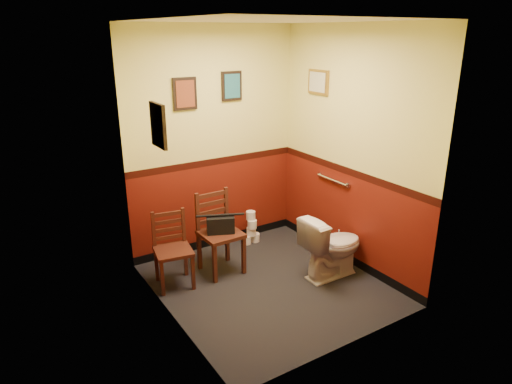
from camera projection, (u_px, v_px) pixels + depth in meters
floor at (268, 285)px, 4.96m from camera, size 2.20×2.40×0.00m
ceiling at (271, 20)px, 4.06m from camera, size 2.20×2.40×0.00m
wall_back at (214, 142)px, 5.47m from camera, size 2.20×0.00×2.70m
wall_front at (355, 202)px, 3.55m from camera, size 2.20×0.00×2.70m
wall_left at (164, 185)px, 3.96m from camera, size 0.00×2.40×2.70m
wall_right at (352, 151)px, 5.07m from camera, size 0.00×2.40×2.70m
grab_bar at (332, 180)px, 5.38m from camera, size 0.05×0.56×0.06m
framed_print_back_a at (185, 94)px, 5.07m from camera, size 0.28×0.04×0.36m
framed_print_back_b at (232, 86)px, 5.36m from camera, size 0.26×0.04×0.34m
framed_print_left at (158, 125)px, 3.88m from camera, size 0.04×0.30×0.38m
framed_print_right at (318, 82)px, 5.30m from camera, size 0.04×0.34×0.28m
toilet at (332, 246)px, 5.05m from camera, size 0.73×0.41×0.71m
toilet_brush at (337, 256)px, 5.45m from camera, size 0.12×0.12×0.42m
chair_left at (173, 249)px, 4.87m from camera, size 0.44×0.44×0.81m
chair_right at (219, 233)px, 5.14m from camera, size 0.44×0.44×0.93m
handbag at (221, 224)px, 5.06m from camera, size 0.34×0.26×0.22m
tp_stack at (251, 230)px, 5.90m from camera, size 0.25×0.15×0.43m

